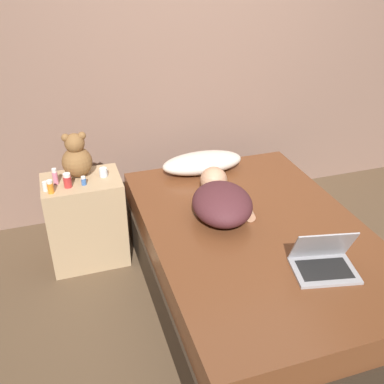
# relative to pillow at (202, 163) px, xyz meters

# --- Properties ---
(ground_plane) EXTENTS (12.00, 12.00, 0.00)m
(ground_plane) POSITION_rel_pillow_xyz_m (0.08, -0.82, -0.56)
(ground_plane) COLOR brown
(wall_back) EXTENTS (8.00, 0.06, 2.60)m
(wall_back) POSITION_rel_pillow_xyz_m (0.08, 0.45, 0.74)
(wall_back) COLOR #846656
(wall_back) RESTS_ON ground_plane
(bed) EXTENTS (1.33, 1.98, 0.49)m
(bed) POSITION_rel_pillow_xyz_m (0.08, -0.82, -0.32)
(bed) COLOR #2D2319
(bed) RESTS_ON ground_plane
(nightstand) EXTENTS (0.52, 0.37, 0.65)m
(nightstand) POSITION_rel_pillow_xyz_m (-0.91, -0.16, -0.24)
(nightstand) COLOR tan
(nightstand) RESTS_ON ground_plane
(pillow) EXTENTS (0.62, 0.27, 0.15)m
(pillow) POSITION_rel_pillow_xyz_m (0.00, 0.00, 0.00)
(pillow) COLOR beige
(pillow) RESTS_ON bed
(person_lying) EXTENTS (0.46, 0.68, 0.20)m
(person_lying) POSITION_rel_pillow_xyz_m (-0.08, -0.59, 0.02)
(person_lying) COLOR #4C2328
(person_lying) RESTS_ON bed
(laptop) EXTENTS (0.37, 0.31, 0.23)m
(laptop) POSITION_rel_pillow_xyz_m (0.24, -1.28, -0.02)
(laptop) COLOR #9E9EA3
(laptop) RESTS_ON bed
(teddy_bear) EXTENTS (0.20, 0.20, 0.31)m
(teddy_bear) POSITION_rel_pillow_xyz_m (-0.91, -0.09, 0.22)
(teddy_bear) COLOR brown
(teddy_bear) RESTS_ON nightstand
(bottle_red) EXTENTS (0.05, 0.05, 0.10)m
(bottle_red) POSITION_rel_pillow_xyz_m (-0.99, -0.23, 0.13)
(bottle_red) COLOR #B72D2D
(bottle_red) RESTS_ON nightstand
(bottle_orange) EXTENTS (0.04, 0.04, 0.09)m
(bottle_orange) POSITION_rel_pillow_xyz_m (-1.10, -0.28, 0.13)
(bottle_orange) COLOR orange
(bottle_orange) RESTS_ON nightstand
(bottle_pink) EXTENTS (0.03, 0.03, 0.11)m
(bottle_pink) POSITION_rel_pillow_xyz_m (-1.06, -0.16, 0.14)
(bottle_pink) COLOR pink
(bottle_pink) RESTS_ON nightstand
(bottle_white) EXTENTS (0.04, 0.04, 0.06)m
(bottle_white) POSITION_rel_pillow_xyz_m (-1.13, -0.23, 0.11)
(bottle_white) COLOR white
(bottle_white) RESTS_ON nightstand
(bottle_blue) EXTENTS (0.03, 0.03, 0.06)m
(bottle_blue) POSITION_rel_pillow_xyz_m (-0.89, -0.23, 0.11)
(bottle_blue) COLOR #3866B2
(bottle_blue) RESTS_ON nightstand
(bottle_clear) EXTENTS (0.05, 0.05, 0.06)m
(bottle_clear) POSITION_rel_pillow_xyz_m (-0.75, -0.15, 0.11)
(bottle_clear) COLOR silver
(bottle_clear) RESTS_ON nightstand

